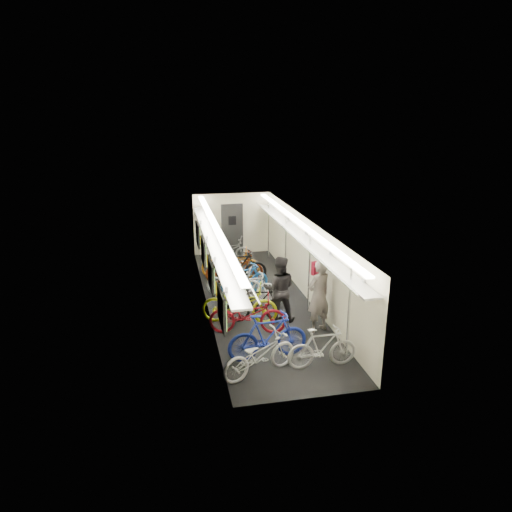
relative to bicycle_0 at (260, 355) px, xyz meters
name	(u,v)px	position (x,y,z in m)	size (l,w,h in m)	color
train_car_shell	(241,241)	(0.40, 4.68, 1.19)	(10.00, 10.00, 10.00)	black
bicycle_0	(260,355)	(0.00, 0.00, 0.00)	(0.62, 1.78, 0.93)	silver
bicycle_1	(268,336)	(0.31, 0.61, 0.09)	(0.52, 1.85, 1.11)	navy
bicycle_2	(248,314)	(0.10, 1.96, 0.04)	(0.68, 1.94, 1.02)	maroon
bicycle_3	(257,303)	(0.48, 2.59, 0.04)	(0.48, 1.69, 1.02)	black
bicycle_4	(240,304)	(0.01, 2.61, 0.06)	(0.70, 2.02, 1.06)	#AAB911
bicycle_5	(249,289)	(0.47, 3.67, 0.03)	(0.47, 1.66, 1.00)	silver
bicycle_6	(234,282)	(0.14, 4.42, -0.01)	(0.61, 1.75, 0.92)	#A3A3A7
bicycle_7	(245,279)	(0.48, 4.52, 0.02)	(0.46, 1.63, 0.98)	#1C5BAA
bicycle_8	(234,268)	(0.34, 5.64, 0.04)	(0.67, 1.91, 1.00)	maroon
bicycle_9	(238,267)	(0.43, 5.47, 0.11)	(0.54, 1.92, 1.15)	black
bicycle_10	(231,263)	(0.28, 6.10, 0.05)	(0.69, 1.97, 1.04)	#B96B11
bicycle_11	(322,348)	(1.39, 0.03, 0.00)	(0.44, 1.56, 0.94)	silver
bicycle_12	(228,250)	(0.42, 7.85, 0.02)	(0.64, 1.84, 0.97)	slate
passenger_near	(319,296)	(1.88, 1.76, 0.48)	(0.69, 0.45, 1.90)	slate
passenger_mid	(279,289)	(1.06, 2.55, 0.43)	(0.87, 0.68, 1.79)	black
backpack	(316,268)	(2.20, 2.89, 0.81)	(0.26, 0.14, 0.38)	#A31027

